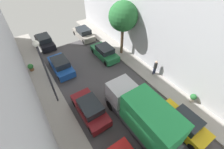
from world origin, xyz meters
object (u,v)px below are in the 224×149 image
(parked_car_right_2, at_px, (183,123))
(potted_plant_0, at_px, (193,97))
(street_tree_1, at_px, (123,17))
(lamp_post, at_px, (45,67))
(parked_car_left_3, at_px, (61,65))
(parked_car_right_4, at_px, (84,34))
(parked_car_left_4, at_px, (45,41))
(parked_car_left_2, at_px, (90,109))
(potted_plant_2, at_px, (31,67))
(delivery_truck, at_px, (142,114))
(parked_car_right_3, at_px, (105,52))
(pedestrian, at_px, (155,67))

(parked_car_right_2, xyz_separation_m, potted_plant_0, (2.91, 1.10, -0.06))
(street_tree_1, xyz_separation_m, lamp_post, (-9.52, -2.93, -0.65))
(parked_car_left_3, relative_size, parked_car_right_4, 1.00)
(parked_car_left_4, relative_size, street_tree_1, 0.66)
(parked_car_right_2, distance_m, parked_car_right_4, 17.35)
(potted_plant_0, bearing_deg, lamp_post, 145.68)
(potted_plant_0, bearing_deg, parked_car_left_4, 115.75)
(parked_car_left_2, relative_size, potted_plant_2, 4.99)
(parked_car_right_2, bearing_deg, delivery_truck, 144.84)
(parked_car_left_2, bearing_deg, street_tree_1, 37.43)
(lamp_post, bearing_deg, parked_car_left_2, -56.76)
(parked_car_right_2, xyz_separation_m, parked_car_right_3, (0.00, 11.53, 0.00))
(delivery_truck, bearing_deg, potted_plant_2, 114.94)
(parked_car_right_4, distance_m, delivery_truck, 15.72)
(parked_car_right_3, distance_m, potted_plant_2, 8.58)
(parked_car_right_4, bearing_deg, potted_plant_2, -157.09)
(street_tree_1, relative_size, potted_plant_0, 7.32)
(parked_car_left_3, distance_m, delivery_truck, 10.60)
(potted_plant_0, height_order, potted_plant_2, potted_plant_0)
(parked_car_left_2, xyz_separation_m, delivery_truck, (2.70, -3.26, 1.07))
(pedestrian, bearing_deg, parked_car_right_2, -115.62)
(parked_car_left_2, relative_size, parked_car_left_3, 1.00)
(parked_car_left_2, relative_size, delivery_truck, 0.64)
(parked_car_right_4, distance_m, potted_plant_2, 8.97)
(potted_plant_0, bearing_deg, pedestrian, 91.94)
(parked_car_left_2, distance_m, parked_car_right_3, 8.35)
(parked_car_right_4, bearing_deg, lamp_post, -128.17)
(parked_car_left_2, distance_m, parked_car_left_3, 6.93)
(pedestrian, bearing_deg, lamp_post, 166.95)
(parked_car_left_3, bearing_deg, parked_car_left_4, 90.00)
(delivery_truck, distance_m, pedestrian, 6.70)
(parked_car_right_2, distance_m, parked_car_right_3, 11.53)
(parked_car_right_3, bearing_deg, parked_car_right_2, -90.00)
(parked_car_right_2, bearing_deg, parked_car_left_2, 136.28)
(parked_car_left_2, xyz_separation_m, pedestrian, (8.15, 0.57, 0.35))
(street_tree_1, bearing_deg, delivery_truck, -118.40)
(parked_car_right_2, bearing_deg, parked_car_left_4, 106.43)
(parked_car_left_4, bearing_deg, parked_car_left_2, -90.00)
(parked_car_left_3, bearing_deg, potted_plant_2, 148.33)
(parked_car_right_4, height_order, street_tree_1, street_tree_1)
(parked_car_left_3, height_order, delivery_truck, delivery_truck)
(parked_car_right_3, relative_size, delivery_truck, 0.64)
(parked_car_left_2, height_order, parked_car_right_4, same)
(parked_car_right_3, bearing_deg, pedestrian, -64.62)
(parked_car_right_2, height_order, lamp_post, lamp_post)
(delivery_truck, relative_size, street_tree_1, 1.04)
(lamp_post, bearing_deg, potted_plant_2, 99.40)
(pedestrian, bearing_deg, parked_car_left_3, 142.02)
(parked_car_right_3, xyz_separation_m, potted_plant_2, (-8.26, 2.33, -0.12))
(potted_plant_2, bearing_deg, delivery_truck, -65.06)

